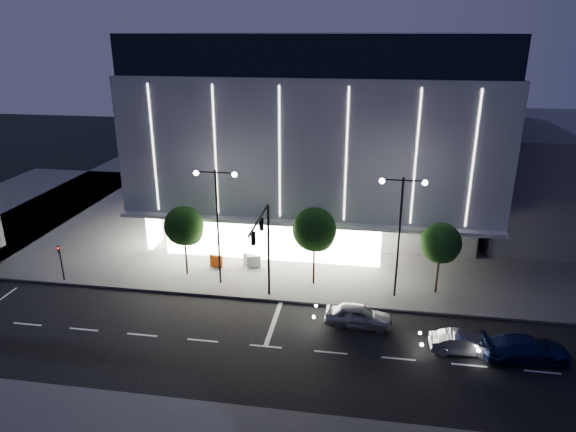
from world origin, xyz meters
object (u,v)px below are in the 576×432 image
(street_lamp_west, at_px, (217,210))
(car_second, at_px, (462,343))
(tree_mid, at_px, (315,232))
(traffic_mast, at_px, (264,240))
(tree_right, at_px, (441,245))
(barrier_b, at_px, (254,262))
(barrier_d, at_px, (250,260))
(ped_signal_far, at_px, (61,259))
(car_lead, at_px, (358,316))
(tree_left, at_px, (184,228))
(barrier_c, at_px, (217,261))
(car_third, at_px, (526,349))
(street_lamp_east, at_px, (400,220))

(street_lamp_west, xyz_separation_m, car_second, (16.74, -6.22, -5.33))
(tree_mid, bearing_deg, street_lamp_west, -171.74)
(traffic_mast, bearing_deg, tree_right, 17.02)
(barrier_b, distance_m, barrier_d, 0.51)
(ped_signal_far, height_order, tree_mid, tree_mid)
(tree_mid, xyz_separation_m, barrier_b, (-5.09, 1.98, -3.68))
(traffic_mast, distance_m, tree_mid, 4.82)
(street_lamp_west, bearing_deg, car_lead, -21.95)
(tree_left, height_order, barrier_d, tree_left)
(traffic_mast, relative_size, tree_mid, 1.15)
(car_second, bearing_deg, tree_left, 68.08)
(car_second, relative_size, barrier_c, 3.48)
(barrier_b, bearing_deg, car_third, -41.53)
(ped_signal_far, bearing_deg, car_third, -8.57)
(car_second, xyz_separation_m, barrier_c, (-17.82, 8.84, 0.02))
(tree_mid, relative_size, car_third, 1.22)
(ped_signal_far, xyz_separation_m, car_lead, (22.51, -2.73, -1.15))
(tree_mid, bearing_deg, barrier_b, 158.75)
(tree_left, bearing_deg, tree_mid, 0.00)
(tree_mid, bearing_deg, traffic_mast, -129.42)
(car_third, bearing_deg, tree_right, 22.58)
(ped_signal_far, bearing_deg, tree_left, 15.61)
(street_lamp_east, relative_size, car_third, 1.79)
(car_third, height_order, barrier_c, car_third)
(traffic_mast, relative_size, street_lamp_west, 0.79)
(ped_signal_far, relative_size, barrier_b, 2.73)
(tree_mid, relative_size, barrier_b, 5.59)
(traffic_mast, bearing_deg, street_lamp_east, 16.48)
(traffic_mast, distance_m, street_lamp_east, 9.43)
(tree_mid, bearing_deg, barrier_c, 168.88)
(barrier_d, bearing_deg, barrier_c, -142.10)
(car_second, distance_m, barrier_d, 17.96)
(tree_right, relative_size, car_lead, 1.27)
(car_third, bearing_deg, car_lead, 70.23)
(street_lamp_west, relative_size, barrier_c, 8.18)
(tree_right, distance_m, car_second, 7.97)
(traffic_mast, bearing_deg, tree_left, 152.16)
(ped_signal_far, relative_size, tree_right, 0.54)
(tree_right, distance_m, barrier_c, 17.48)
(tree_left, height_order, car_second, tree_left)
(car_second, bearing_deg, ped_signal_far, 78.92)
(street_lamp_east, height_order, barrier_d, street_lamp_east)
(traffic_mast, xyz_separation_m, street_lamp_west, (-4.00, 2.66, 0.93))
(traffic_mast, height_order, street_lamp_east, street_lamp_east)
(street_lamp_west, bearing_deg, car_third, -17.42)
(street_lamp_west, height_order, tree_left, street_lamp_west)
(traffic_mast, distance_m, tree_left, 7.95)
(car_lead, bearing_deg, barrier_b, 52.19)
(street_lamp_west, height_order, barrier_d, street_lamp_west)
(tree_left, xyz_separation_m, tree_mid, (10.00, 0.00, 0.30))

